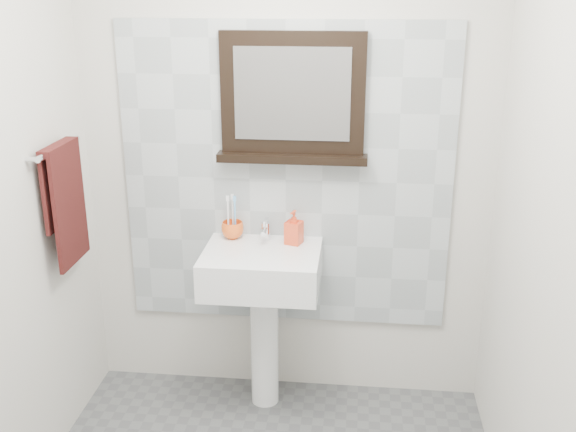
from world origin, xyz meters
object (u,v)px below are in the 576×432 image
object	(u,v)px
hand_towel	(65,195)
toothbrush_cup	(233,230)
soap_dispenser	(294,227)
pedestal_sink	(262,286)
framed_mirror	(293,101)

from	to	relation	value
hand_towel	toothbrush_cup	bearing A→B (deg)	26.32
toothbrush_cup	soap_dispenser	world-z (taller)	soap_dispenser
pedestal_sink	soap_dispenser	bearing A→B (deg)	36.33
pedestal_sink	framed_mirror	distance (m)	0.89
toothbrush_cup	framed_mirror	bearing A→B (deg)	8.35
pedestal_sink	hand_towel	bearing A→B (deg)	-167.10
pedestal_sink	framed_mirror	bearing A→B (deg)	56.03
toothbrush_cup	soap_dispenser	size ratio (longest dim) A/B	0.65
pedestal_sink	hand_towel	distance (m)	1.00
hand_towel	framed_mirror	bearing A→B (deg)	21.33
toothbrush_cup	framed_mirror	xyz separation A→B (m)	(0.29, 0.04, 0.63)
pedestal_sink	toothbrush_cup	world-z (taller)	pedestal_sink
pedestal_sink	toothbrush_cup	distance (m)	0.32
pedestal_sink	soap_dispenser	distance (m)	0.32
framed_mirror	soap_dispenser	bearing A→B (deg)	-79.15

